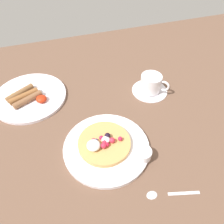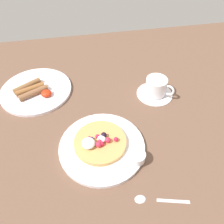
% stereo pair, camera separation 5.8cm
% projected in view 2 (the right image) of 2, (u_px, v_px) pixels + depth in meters
% --- Properties ---
extents(ground_plane, '(1.88, 1.19, 0.03)m').
position_uv_depth(ground_plane, '(100.00, 124.00, 0.75)').
color(ground_plane, brown).
extents(pancake_plate, '(0.26, 0.26, 0.01)m').
position_uv_depth(pancake_plate, '(102.00, 147.00, 0.66)').
color(pancake_plate, white).
rests_on(pancake_plate, ground_plane).
extents(pancake_with_berries, '(0.16, 0.16, 0.04)m').
position_uv_depth(pancake_with_berries, '(99.00, 142.00, 0.65)').
color(pancake_with_berries, tan).
rests_on(pancake_with_berries, pancake_plate).
extents(syrup_ramekin, '(0.05, 0.05, 0.03)m').
position_uv_depth(syrup_ramekin, '(137.00, 157.00, 0.62)').
color(syrup_ramekin, white).
rests_on(syrup_ramekin, pancake_plate).
extents(breakfast_plate, '(0.26, 0.26, 0.01)m').
position_uv_depth(breakfast_plate, '(36.00, 90.00, 0.84)').
color(breakfast_plate, white).
rests_on(breakfast_plate, ground_plane).
extents(fried_breakfast, '(0.15, 0.11, 0.02)m').
position_uv_depth(fried_breakfast, '(31.00, 90.00, 0.82)').
color(fried_breakfast, brown).
rests_on(fried_breakfast, breakfast_plate).
extents(coffee_saucer, '(0.13, 0.13, 0.01)m').
position_uv_depth(coffee_saucer, '(155.00, 94.00, 0.83)').
color(coffee_saucer, white).
rests_on(coffee_saucer, ground_plane).
extents(coffee_cup, '(0.09, 0.09, 0.06)m').
position_uv_depth(coffee_cup, '(156.00, 86.00, 0.80)').
color(coffee_cup, white).
rests_on(coffee_cup, coffee_saucer).
extents(teaspoon, '(0.14, 0.05, 0.01)m').
position_uv_depth(teaspoon, '(152.00, 200.00, 0.56)').
color(teaspoon, silver).
rests_on(teaspoon, ground_plane).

